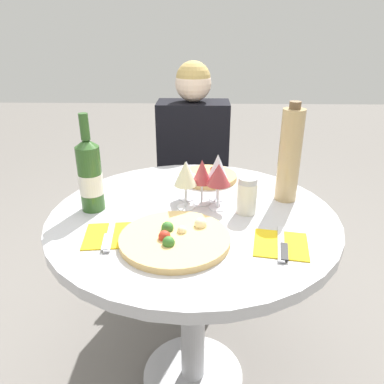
{
  "coord_description": "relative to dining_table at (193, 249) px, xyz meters",
  "views": [
    {
      "loc": [
        0.03,
        -1.11,
        1.33
      ],
      "look_at": [
        -0.0,
        -0.05,
        0.87
      ],
      "focal_mm": 35.0,
      "sensor_mm": 36.0,
      "label": 1
    }
  ],
  "objects": [
    {
      "name": "ground_plane",
      "position": [
        0.0,
        0.0,
        -0.63
      ],
      "size": [
        12.0,
        12.0,
        0.0
      ],
      "primitive_type": "plane",
      "color": "slate",
      "rests_on": "ground"
    },
    {
      "name": "dining_table",
      "position": [
        0.0,
        0.0,
        0.0
      ],
      "size": [
        0.95,
        0.95,
        0.77
      ],
      "color": "#B2B2B7",
      "rests_on": "ground_plane"
    },
    {
      "name": "chair_behind_diner",
      "position": [
        -0.02,
        0.84,
        -0.19
      ],
      "size": [
        0.4,
        0.4,
        0.87
      ],
      "rotation": [
        0.0,
        0.0,
        3.14
      ],
      "color": "silver",
      "rests_on": "ground_plane"
    },
    {
      "name": "seated_diner",
      "position": [
        -0.02,
        0.7,
        -0.1
      ],
      "size": [
        0.36,
        0.42,
        1.18
      ],
      "rotation": [
        0.0,
        0.0,
        3.14
      ],
      "color": "black",
      "rests_on": "ground_plane"
    },
    {
      "name": "pizza_large",
      "position": [
        -0.05,
        -0.18,
        0.15
      ],
      "size": [
        0.32,
        0.32,
        0.05
      ],
      "color": "#DBB26B",
      "rests_on": "dining_table"
    },
    {
      "name": "pizza_small_far",
      "position": [
        0.05,
        0.3,
        0.15
      ],
      "size": [
        0.24,
        0.24,
        0.05
      ],
      "color": "tan",
      "rests_on": "dining_table"
    },
    {
      "name": "wine_bottle",
      "position": [
        -0.34,
        0.02,
        0.26
      ],
      "size": [
        0.08,
        0.08,
        0.33
      ],
      "color": "#2D5623",
      "rests_on": "dining_table"
    },
    {
      "name": "tall_carafe",
      "position": [
        0.33,
        0.12,
        0.3
      ],
      "size": [
        0.08,
        0.08,
        0.35
      ],
      "color": "tan",
      "rests_on": "dining_table"
    },
    {
      "name": "sugar_shaker",
      "position": [
        0.18,
        0.01,
        0.2
      ],
      "size": [
        0.06,
        0.06,
        0.12
      ],
      "color": "silver",
      "rests_on": "dining_table"
    },
    {
      "name": "wine_glass_front_right",
      "position": [
        0.08,
        0.04,
        0.26
      ],
      "size": [
        0.08,
        0.08,
        0.16
      ],
      "color": "silver",
      "rests_on": "dining_table"
    },
    {
      "name": "wine_glass_back_right",
      "position": [
        0.08,
        0.12,
        0.26
      ],
      "size": [
        0.07,
        0.07,
        0.17
      ],
      "color": "silver",
      "rests_on": "dining_table"
    },
    {
      "name": "wine_glass_front_left",
      "position": [
        -0.03,
        0.04,
        0.26
      ],
      "size": [
        0.08,
        0.08,
        0.17
      ],
      "color": "silver",
      "rests_on": "dining_table"
    },
    {
      "name": "wine_glass_back_left",
      "position": [
        -0.03,
        0.12,
        0.24
      ],
      "size": [
        0.07,
        0.07,
        0.14
      ],
      "color": "silver",
      "rests_on": "dining_table"
    },
    {
      "name": "wine_glass_center",
      "position": [
        0.03,
        0.08,
        0.25
      ],
      "size": [
        0.07,
        0.07,
        0.16
      ],
      "color": "silver",
      "rests_on": "dining_table"
    },
    {
      "name": "place_setting_left",
      "position": [
        -0.24,
        -0.16,
        0.14
      ],
      "size": [
        0.17,
        0.19,
        0.01
      ],
      "color": "gold",
      "rests_on": "dining_table"
    },
    {
      "name": "place_setting_right",
      "position": [
        0.25,
        -0.2,
        0.14
      ],
      "size": [
        0.17,
        0.19,
        0.01
      ],
      "color": "gold",
      "rests_on": "dining_table"
    }
  ]
}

